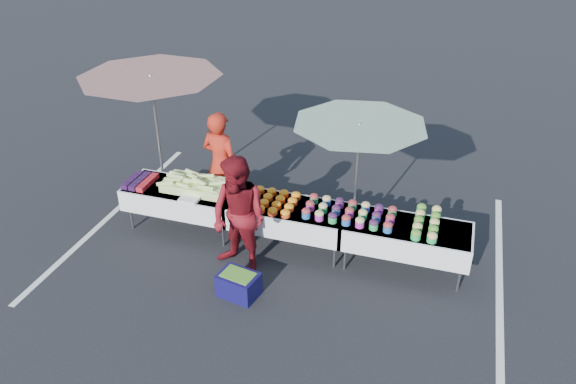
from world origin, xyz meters
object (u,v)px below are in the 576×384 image
(table_left, at_px, (182,197))
(storage_bin, at_px, (239,284))
(customer, at_px, (239,217))
(table_center, at_px, (288,215))
(vendor, at_px, (221,164))
(table_right, at_px, (406,236))
(umbrella_right, at_px, (359,135))
(umbrella_left, at_px, (152,87))

(table_left, xyz_separation_m, storage_bin, (1.49, -1.31, -0.40))
(storage_bin, bearing_deg, customer, 118.97)
(table_center, distance_m, vendor, 1.56)
(table_right, bearing_deg, vendor, 168.57)
(table_left, xyz_separation_m, umbrella_right, (2.73, 0.50, 1.27))
(customer, distance_m, storage_bin, 0.94)
(umbrella_left, height_order, storage_bin, umbrella_left)
(table_center, height_order, customer, customer)
(table_center, xyz_separation_m, table_right, (1.80, 0.00, 0.00))
(customer, bearing_deg, vendor, 141.71)
(vendor, xyz_separation_m, umbrella_right, (2.31, -0.15, 0.92))
(umbrella_right, height_order, storage_bin, umbrella_right)
(umbrella_right, bearing_deg, table_left, -169.70)
(table_left, height_order, storage_bin, table_left)
(table_left, xyz_separation_m, table_center, (1.80, 0.00, 0.00))
(umbrella_right, xyz_separation_m, storage_bin, (-1.24, -1.80, -1.67))
(storage_bin, bearing_deg, table_right, 42.64)
(storage_bin, bearing_deg, table_center, 87.53)
(customer, relative_size, umbrella_right, 0.78)
(umbrella_left, bearing_deg, customer, -34.54)
(table_right, height_order, vendor, vendor)
(customer, height_order, storage_bin, customer)
(vendor, bearing_deg, storage_bin, 131.10)
(table_left, distance_m, table_center, 1.80)
(table_right, distance_m, umbrella_left, 4.62)
(storage_bin, bearing_deg, umbrella_left, 149.33)
(vendor, distance_m, customer, 1.65)
(customer, bearing_deg, table_center, 75.96)
(table_center, relative_size, storage_bin, 3.06)
(umbrella_left, distance_m, storage_bin, 3.53)
(table_left, bearing_deg, umbrella_right, 10.30)
(table_center, bearing_deg, vendor, 155.01)
(umbrella_left, relative_size, umbrella_right, 1.30)
(table_center, distance_m, customer, 0.96)
(table_left, relative_size, vendor, 1.00)
(table_center, distance_m, storage_bin, 1.40)
(vendor, bearing_deg, table_right, -179.06)
(table_left, bearing_deg, customer, -29.83)
(umbrella_left, height_order, umbrella_right, umbrella_left)
(table_left, xyz_separation_m, customer, (1.31, -0.75, 0.34))
(table_center, distance_m, umbrella_left, 3.02)
(table_right, xyz_separation_m, customer, (-2.29, -0.75, 0.34))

